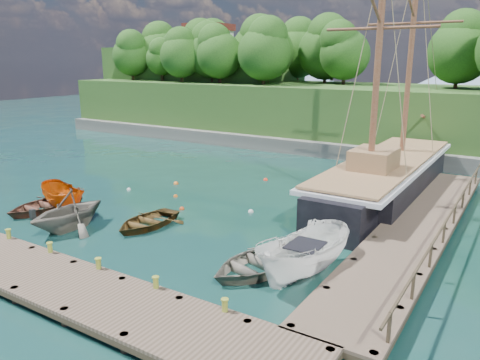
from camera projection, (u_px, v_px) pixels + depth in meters
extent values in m
plane|color=#11352A|center=(151.00, 233.00, 23.77)|extent=(160.00, 160.00, 0.00)
cube|color=#4A3B2F|center=(69.00, 284.00, 17.28)|extent=(20.00, 3.20, 0.12)
cube|color=#2E251A|center=(70.00, 288.00, 17.32)|extent=(20.00, 3.20, 0.20)
cube|color=#4A3B2F|center=(418.00, 225.00, 23.42)|extent=(3.20, 24.00, 0.12)
cube|color=#2E251A|center=(417.00, 228.00, 23.46)|extent=(3.20, 24.00, 0.20)
cylinder|color=#2E251A|center=(290.00, 341.00, 14.64)|extent=(0.28, 0.28, 1.10)
cylinder|color=#2E251A|center=(434.00, 181.00, 33.79)|extent=(0.28, 0.28, 1.10)
cylinder|color=#2E251A|center=(474.00, 186.00, 32.45)|extent=(0.28, 0.28, 1.10)
cylinder|color=olive|center=(11.00, 250.00, 21.66)|extent=(0.26, 0.26, 0.45)
cylinder|color=olive|center=(52.00, 265.00, 20.11)|extent=(0.26, 0.26, 0.45)
cylinder|color=olive|center=(100.00, 282.00, 18.56)|extent=(0.26, 0.26, 0.45)
cylinder|color=olive|center=(157.00, 303.00, 17.02)|extent=(0.26, 0.26, 0.45)
cylinder|color=olive|center=(225.00, 327.00, 15.47)|extent=(0.26, 0.26, 0.45)
imported|color=brown|center=(44.00, 211.00, 27.30)|extent=(3.52, 4.66, 0.91)
imported|color=#6B6559|center=(70.00, 229.00, 24.41)|extent=(3.76, 4.33, 2.25)
imported|color=#4D3617|center=(147.00, 226.00, 24.75)|extent=(2.89, 4.03, 0.83)
imported|color=#6C6759|center=(258.00, 271.00, 19.56)|extent=(4.63, 5.53, 0.98)
imported|color=#CA4C05|center=(65.00, 210.00, 27.36)|extent=(4.87, 3.04, 1.76)
imported|color=white|center=(304.00, 278.00, 18.97)|extent=(3.05, 5.83, 2.14)
cube|color=black|center=(385.00, 186.00, 30.08)|extent=(4.62, 14.01, 2.91)
cube|color=black|center=(417.00, 161.00, 37.41)|extent=(2.52, 4.41, 2.62)
cube|color=black|center=(340.00, 221.00, 23.56)|extent=(3.20, 3.61, 2.76)
cube|color=silver|center=(387.00, 164.00, 29.72)|extent=(4.69, 18.41, 0.25)
cube|color=brown|center=(388.00, 160.00, 29.66)|extent=(4.27, 18.01, 0.12)
cube|color=brown|center=(374.00, 159.00, 27.06)|extent=(2.29, 3.01, 1.20)
cylinder|color=brown|center=(430.00, 120.00, 39.54)|extent=(0.28, 6.90, 1.69)
cylinder|color=brown|center=(412.00, 35.00, 30.64)|extent=(0.36, 0.36, 15.44)
cylinder|color=brown|center=(379.00, 42.00, 24.93)|extent=(0.36, 0.36, 14.21)
cylinder|color=#8C7A59|center=(431.00, 34.00, 35.41)|extent=(0.11, 10.68, 8.97)
sphere|color=silver|center=(129.00, 190.00, 31.64)|extent=(0.28, 0.28, 0.28)
sphere|color=orange|center=(176.00, 197.00, 30.07)|extent=(0.28, 0.28, 0.28)
sphere|color=#D34718|center=(182.00, 209.00, 27.55)|extent=(0.31, 0.31, 0.31)
sphere|color=silver|center=(251.00, 212.00, 27.04)|extent=(0.32, 0.32, 0.32)
sphere|color=orange|center=(176.00, 184.00, 33.11)|extent=(0.35, 0.35, 0.35)
sphere|color=#FC381D|center=(266.00, 180.00, 34.14)|extent=(0.32, 0.32, 0.32)
cube|color=#474744|center=(255.00, 140.00, 47.39)|extent=(50.00, 4.00, 1.40)
cube|color=#284C1A|center=(282.00, 111.00, 51.70)|extent=(50.00, 14.00, 6.00)
cube|color=#284C1A|center=(202.00, 87.00, 61.70)|extent=(24.00, 12.00, 10.00)
cylinder|color=#382616|center=(212.00, 76.00, 53.40)|extent=(0.36, 0.36, 1.40)
sphere|color=#1F4317|center=(212.00, 54.00, 52.80)|extent=(5.42, 5.42, 5.42)
cylinder|color=#382616|center=(220.00, 76.00, 51.35)|extent=(0.36, 0.36, 1.40)
sphere|color=#1F4317|center=(220.00, 55.00, 50.78)|extent=(5.02, 5.02, 5.02)
cylinder|color=#382616|center=(133.00, 74.00, 58.75)|extent=(0.36, 0.36, 1.40)
sphere|color=#1F4317|center=(132.00, 56.00, 58.20)|extent=(4.79, 4.79, 4.79)
cylinder|color=#382616|center=(213.00, 74.00, 61.26)|extent=(0.36, 0.36, 1.40)
sphere|color=#1F4317|center=(213.00, 52.00, 60.58)|extent=(6.25, 6.25, 6.25)
cylinder|color=#382616|center=(162.00, 74.00, 60.11)|extent=(0.36, 0.36, 1.40)
sphere|color=#1F4317|center=(162.00, 53.00, 59.46)|extent=(5.89, 5.89, 5.89)
cylinder|color=#382616|center=(344.00, 78.00, 48.46)|extent=(0.36, 0.36, 1.40)
sphere|color=#1F4317|center=(345.00, 55.00, 47.88)|extent=(5.13, 5.13, 5.13)
cylinder|color=#382616|center=(212.00, 73.00, 62.27)|extent=(0.36, 0.36, 1.40)
sphere|color=#1F4317|center=(211.00, 56.00, 61.72)|extent=(4.80, 4.80, 4.80)
cylinder|color=#382616|center=(267.00, 76.00, 52.04)|extent=(0.36, 0.36, 1.40)
sphere|color=#1F4317|center=(267.00, 53.00, 51.40)|extent=(5.82, 5.82, 5.82)
cylinder|color=#382616|center=(325.00, 76.00, 51.74)|extent=(0.36, 0.36, 1.40)
sphere|color=#1F4317|center=(326.00, 52.00, 51.08)|extent=(6.05, 6.05, 6.05)
cylinder|color=#382616|center=(264.00, 78.00, 48.20)|extent=(0.36, 0.36, 1.40)
sphere|color=#1F4317|center=(264.00, 53.00, 47.59)|extent=(5.47, 5.47, 5.47)
cylinder|color=#382616|center=(456.00, 80.00, 42.17)|extent=(0.36, 0.36, 1.40)
sphere|color=#1F4317|center=(459.00, 52.00, 41.55)|extent=(5.55, 5.55, 5.55)
cylinder|color=#382616|center=(297.00, 74.00, 58.16)|extent=(0.36, 0.36, 1.40)
sphere|color=#1F4317|center=(298.00, 52.00, 57.48)|extent=(6.25, 6.25, 6.25)
cylinder|color=#382616|center=(174.00, 72.00, 65.97)|extent=(0.36, 0.36, 1.40)
sphere|color=#1F4317|center=(174.00, 55.00, 65.36)|extent=(5.41, 5.41, 5.41)
cylinder|color=#382616|center=(216.00, 75.00, 57.03)|extent=(0.36, 0.36, 1.40)
sphere|color=#1F4317|center=(216.00, 54.00, 56.42)|extent=(5.47, 5.47, 5.47)
cylinder|color=#382616|center=(162.00, 75.00, 56.72)|extent=(0.36, 0.36, 1.40)
sphere|color=#1F4317|center=(161.00, 59.00, 56.26)|extent=(3.77, 3.77, 3.77)
cylinder|color=#382616|center=(205.00, 74.00, 57.97)|extent=(0.36, 0.36, 1.40)
sphere|color=#1F4317|center=(205.00, 53.00, 57.31)|extent=(6.04, 6.04, 6.04)
cylinder|color=#382616|center=(332.00, 75.00, 56.44)|extent=(0.36, 0.36, 1.40)
sphere|color=#1F4317|center=(333.00, 53.00, 55.79)|extent=(5.89, 5.89, 5.89)
cylinder|color=#382616|center=(257.00, 76.00, 53.61)|extent=(0.36, 0.36, 1.40)
sphere|color=#1F4317|center=(257.00, 52.00, 52.95)|extent=(6.08, 6.08, 6.08)
cylinder|color=#382616|center=(173.00, 74.00, 57.84)|extent=(0.36, 0.36, 1.40)
sphere|color=#1F4317|center=(173.00, 58.00, 57.34)|extent=(4.25, 4.25, 4.25)
cylinder|color=#382616|center=(182.00, 76.00, 53.17)|extent=(0.36, 0.36, 1.40)
sphere|color=#1F4317|center=(181.00, 56.00, 52.63)|extent=(4.77, 4.77, 4.77)
cube|color=silver|center=(209.00, 43.00, 58.46)|extent=(4.00, 5.00, 3.00)
cube|color=#591E19|center=(209.00, 27.00, 57.98)|extent=(4.40, 5.40, 0.80)
cone|color=#728CA5|center=(463.00, 87.00, 77.47)|extent=(32.00, 32.00, 8.00)
cone|color=#728CA5|center=(276.00, 77.00, 95.29)|extent=(40.00, 40.00, 10.00)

